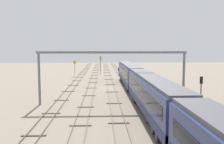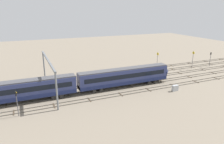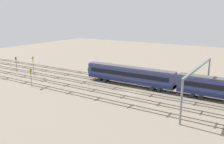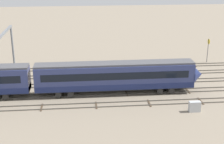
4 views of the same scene
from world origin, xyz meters
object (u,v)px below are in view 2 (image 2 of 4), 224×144
at_px(relay_cabinet, 175,88).
at_px(speed_sign_mid_trackside, 193,58).
at_px(overhead_gantry, 48,66).
at_px(signal_light_trackside_approach, 17,100).
at_px(signal_light_trackside_departure, 210,57).
at_px(speed_sign_near_foreground, 158,57).

bearing_deg(relay_cabinet, speed_sign_mid_trackside, 37.17).
height_order(overhead_gantry, speed_sign_mid_trackside, overhead_gantry).
xyz_separation_m(overhead_gantry, speed_sign_mid_trackside, (46.45, 2.03, -2.51)).
height_order(signal_light_trackside_approach, signal_light_trackside_departure, signal_light_trackside_departure).
xyz_separation_m(speed_sign_near_foreground, signal_light_trackside_departure, (16.37, -7.87, 0.03)).
bearing_deg(speed_sign_mid_trackside, signal_light_trackside_departure, -0.16).
distance_m(speed_sign_mid_trackside, signal_light_trackside_approach, 55.12).
bearing_deg(signal_light_trackside_approach, relay_cabinet, -2.29).
distance_m(overhead_gantry, speed_sign_near_foreground, 39.37).
xyz_separation_m(overhead_gantry, relay_cabinet, (28.00, -11.96, -5.53)).
xyz_separation_m(signal_light_trackside_departure, relay_cabinet, (-26.36, -13.97, -2.50)).
xyz_separation_m(speed_sign_mid_trackside, signal_light_trackside_approach, (-53.66, -12.58, -0.53)).
bearing_deg(relay_cabinet, speed_sign_near_foreground, 65.42).
bearing_deg(signal_light_trackside_approach, speed_sign_mid_trackside, 13.20).
distance_m(speed_sign_mid_trackside, relay_cabinet, 23.36).
xyz_separation_m(overhead_gantry, signal_light_trackside_approach, (-7.20, -10.55, -3.04)).
relative_size(overhead_gantry, signal_light_trackside_departure, 4.48).
bearing_deg(overhead_gantry, speed_sign_mid_trackside, 2.51).
height_order(overhead_gantry, signal_light_trackside_departure, overhead_gantry).
xyz_separation_m(speed_sign_mid_trackside, signal_light_trackside_departure, (7.90, -0.02, -0.52)).
bearing_deg(overhead_gantry, relay_cabinet, -23.13).
distance_m(overhead_gantry, signal_light_trackside_approach, 13.13).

